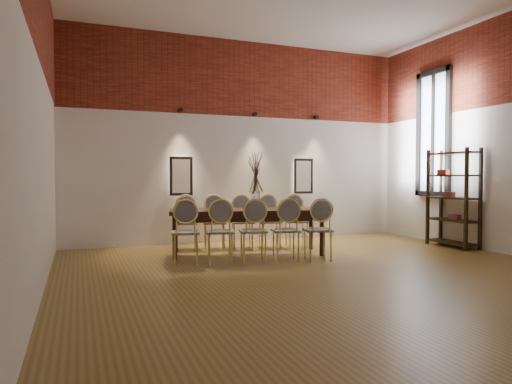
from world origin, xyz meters
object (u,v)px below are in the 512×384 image
object	(u,v)px
chair_near_d	(286,230)
bowl	(221,204)
chair_far_c	(242,222)
shelving_rack	(453,198)
chair_near_e	(318,230)
book	(253,207)
chair_near_b	(220,232)
vase	(256,200)
chair_far_a	(186,223)
chair_far_d	(270,222)
chair_far_e	(297,221)
chair_far_b	(214,222)
chair_near_a	(186,232)
chair_near_c	(253,231)
dining_table	(247,232)

from	to	relation	value
chair_near_d	bowl	distance (m)	1.20
chair_far_c	shelving_rack	world-z (taller)	shelving_rack
chair_near_e	bowl	bearing A→B (deg)	156.37
bowl	book	size ratio (longest dim) A/B	0.92
chair_near_b	vase	distance (m)	1.04
chair_near_d	chair_far_a	size ratio (longest dim) A/B	1.00
chair_near_b	chair_far_d	size ratio (longest dim) A/B	1.00
chair_near_b	bowl	distance (m)	0.74
chair_near_b	chair_far_a	distance (m)	1.46
chair_near_e	chair_far_e	size ratio (longest dim) A/B	1.00
chair_near_e	book	distance (m)	1.28
chair_far_c	vase	xyz separation A→B (m)	(-0.01, -0.70, 0.43)
chair_near_b	chair_far_d	world-z (taller)	same
chair_near_d	chair_near_e	distance (m)	0.50
chair_far_b	shelving_rack	bearing A→B (deg)	173.94
chair_far_e	book	xyz separation A→B (m)	(-0.97, -0.28, 0.30)
chair_near_a	chair_near_b	xyz separation A→B (m)	(0.49, -0.11, 0.00)
chair_near_b	vase	world-z (taller)	vase
chair_near_b	chair_far_e	bearing A→B (deg)	42.16
chair_near_c	chair_far_a	xyz separation A→B (m)	(-0.68, 1.56, 0.00)
chair_far_a	bowl	distance (m)	1.00
chair_near_a	chair_far_a	bearing A→B (deg)	90.00
chair_near_d	book	distance (m)	1.00
vase	shelving_rack	world-z (taller)	shelving_rack
chair_near_b	chair_far_a	xyz separation A→B (m)	(-0.19, 1.45, 0.00)
chair_near_c	chair_near_b	bearing A→B (deg)	-180.00
chair_far_d	chair_near_a	bearing A→B (deg)	42.16
chair_near_c	book	size ratio (longest dim) A/B	3.62
chair_near_c	bowl	size ratio (longest dim) A/B	3.92
chair_near_b	chair_far_a	bearing A→B (deg)	110.21
vase	dining_table	bearing A→B (deg)	167.34
chair_far_c	dining_table	bearing A→B (deg)	90.00
vase	chair_far_d	bearing A→B (deg)	49.47
chair_far_b	chair_far_e	distance (m)	1.51
dining_table	chair_near_d	distance (m)	0.86
chair_far_c	book	distance (m)	0.58
chair_far_c	vase	distance (m)	0.82
chair_near_d	chair_far_c	world-z (taller)	same
chair_near_b	vase	bearing A→B (deg)	46.67
chair_near_a	chair_far_e	size ratio (longest dim) A/B	1.00
chair_far_b	bowl	world-z (taller)	chair_far_b
chair_far_a	chair_near_e	bearing A→B (deg)	145.82
vase	bowl	bearing A→B (deg)	172.22
chair_far_a	chair_far_b	bearing A→B (deg)	180.00
chair_near_b	bowl	xyz separation A→B (m)	(0.20, 0.61, 0.37)
chair_far_b	bowl	size ratio (longest dim) A/B	3.92
chair_near_b	chair_near_c	xyz separation A→B (m)	(0.49, -0.11, 0.00)
chair_far_a	chair_far_b	world-z (taller)	same
chair_far_d	chair_far_e	world-z (taller)	same
chair_near_a	chair_far_e	xyz separation A→B (m)	(2.27, 0.90, 0.00)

